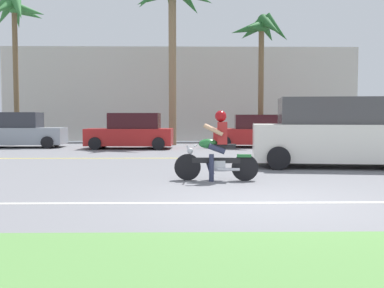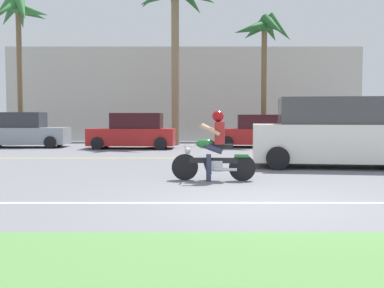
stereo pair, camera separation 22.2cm
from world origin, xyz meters
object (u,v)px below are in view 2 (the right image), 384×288
palm_tree_0 (266,34)px  palm_tree_1 (20,18)px  parked_car_0 (24,131)px  suv_nearby (340,134)px  parked_car_1 (135,132)px  parked_car_2 (259,132)px  parked_car_3 (367,132)px  palm_tree_2 (177,1)px  motorcyclist (216,151)px

palm_tree_0 → palm_tree_1: (-12.51, 0.15, 0.87)m
parked_car_0 → palm_tree_1: (-0.70, 1.72, 5.72)m
suv_nearby → parked_car_1: (-6.89, 7.50, -0.22)m
parked_car_2 → palm_tree_1: 13.42m
palm_tree_0 → palm_tree_1: 12.54m
palm_tree_1 → parked_car_0: bearing=-68.0°
parked_car_2 → parked_car_3: 4.86m
parked_car_0 → parked_car_3: (16.03, -1.02, 0.01)m
parked_car_1 → parked_car_3: parked_car_3 is taller
palm_tree_1 → palm_tree_2: 8.03m
motorcyclist → parked_car_2: bearing=76.6°
palm_tree_1 → parked_car_1: bearing=-22.6°
motorcyclist → parked_car_2: motorcyclist is taller
motorcyclist → suv_nearby: (3.70, 2.73, 0.30)m
motorcyclist → parked_car_1: parked_car_1 is taller
parked_car_1 → palm_tree_1: (-6.17, 2.56, 5.74)m
palm_tree_2 → palm_tree_1: bearing=179.6°
parked_car_2 → parked_car_3: size_ratio=1.07×
palm_tree_0 → parked_car_0: bearing=-172.4°
parked_car_2 → palm_tree_1: size_ratio=0.53×
parked_car_1 → parked_car_3: bearing=-1.0°
motorcyclist → parked_car_0: 14.05m
motorcyclist → palm_tree_1: 16.88m
parked_car_2 → palm_tree_1: (-12.02, 1.55, 5.77)m
motorcyclist → palm_tree_0: size_ratio=0.28×
suv_nearby → parked_car_3: (3.68, 7.31, -0.19)m
suv_nearby → parked_car_1: suv_nearby is taller
suv_nearby → parked_car_2: size_ratio=1.27×
palm_tree_0 → parked_car_1: bearing=-159.1°
parked_car_1 → palm_tree_1: size_ratio=0.52×
parked_car_3 → palm_tree_2: 11.24m
parked_car_0 → parked_car_1: (5.47, -0.84, -0.02)m
parked_car_3 → parked_car_1: bearing=179.0°
parked_car_2 → palm_tree_2: size_ratio=0.46×
palm_tree_2 → parked_car_3: bearing=-17.1°
suv_nearby → parked_car_3: 8.19m
motorcyclist → palm_tree_0: bearing=76.0°
parked_car_0 → parked_car_1: 5.53m
parked_car_0 → palm_tree_2: size_ratio=0.48×
parked_car_1 → palm_tree_1: bearing=157.4°
parked_car_2 → palm_tree_1: palm_tree_1 is taller
parked_car_1 → palm_tree_2: size_ratio=0.45×
palm_tree_2 → palm_tree_0: bearing=-1.1°
suv_nearby → palm_tree_0: size_ratio=0.76×
parked_car_3 → palm_tree_1: 17.89m
motorcyclist → parked_car_1: bearing=107.3°
palm_tree_1 → palm_tree_2: palm_tree_2 is taller
parked_car_0 → palm_tree_1: bearing=112.0°
palm_tree_0 → palm_tree_2: size_ratio=0.77×
parked_car_0 → parked_car_3: bearing=-3.6°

